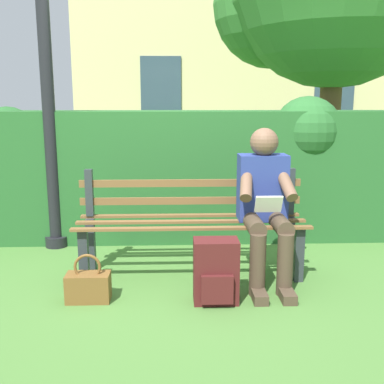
{
  "coord_description": "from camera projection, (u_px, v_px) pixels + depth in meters",
  "views": [
    {
      "loc": [
        0.13,
        3.47,
        1.39
      ],
      "look_at": [
        0.0,
        0.1,
        0.71
      ],
      "focal_mm": 42.32,
      "sensor_mm": 36.0,
      "label": 1
    }
  ],
  "objects": [
    {
      "name": "backpack",
      "position": [
        216.0,
        272.0,
        3.15
      ],
      "size": [
        0.31,
        0.27,
        0.45
      ],
      "color": "#4C1919",
      "rests_on": "ground"
    },
    {
      "name": "handbag",
      "position": [
        88.0,
        286.0,
        3.18
      ],
      "size": [
        0.31,
        0.16,
        0.35
      ],
      "color": "brown",
      "rests_on": "ground"
    },
    {
      "name": "hedge_backdrop",
      "position": [
        147.0,
        171.0,
        4.67
      ],
      "size": [
        5.52,
        0.83,
        1.44
      ],
      "color": "#265B28",
      "rests_on": "ground"
    },
    {
      "name": "building_facade",
      "position": [
        240.0,
        30.0,
        11.33
      ],
      "size": [
        7.81,
        3.1,
        6.32
      ],
      "color": "beige",
      "rests_on": "ground"
    },
    {
      "name": "lamp_post",
      "position": [
        46.0,
        68.0,
        4.09
      ],
      "size": [
        0.24,
        0.24,
        3.07
      ],
      "color": "black",
      "rests_on": "ground"
    },
    {
      "name": "park_bench",
      "position": [
        191.0,
        222.0,
        3.66
      ],
      "size": [
        1.82,
        0.46,
        0.85
      ],
      "color": "#2D3338",
      "rests_on": "ground"
    },
    {
      "name": "ground",
      "position": [
        192.0,
        275.0,
        3.68
      ],
      "size": [
        60.0,
        60.0,
        0.0
      ],
      "primitive_type": "plane",
      "color": "#477533"
    },
    {
      "name": "person_seated",
      "position": [
        265.0,
        201.0,
        3.48
      ],
      "size": [
        0.44,
        0.73,
        1.19
      ],
      "color": "navy",
      "rests_on": "ground"
    }
  ]
}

